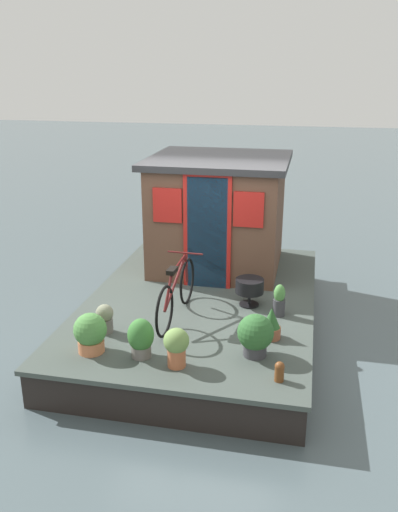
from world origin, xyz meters
The scene contains 13 objects.
ground_plane centered at (0.00, 0.00, 0.00)m, with size 60.00×60.00×0.00m, color #4C5B60.
houseboat_deck centered at (0.00, 0.00, 0.26)m, with size 4.90×3.24×0.52m.
houseboat_cabin centered at (1.34, 0.00, 1.45)m, with size 2.09×2.22×1.84m.
bicycle centered at (-0.77, 0.18, 0.89)m, with size 1.68×0.50×0.79m.
potted_plant_lavender centered at (-1.54, -0.95, 0.79)m, with size 0.43×0.43×0.51m.
potted_plant_thyme centered at (-1.96, -0.12, 0.78)m, with size 0.29×0.29×0.46m.
potted_plant_basil centered at (-1.84, 0.34, 0.76)m, with size 0.31×0.31×0.48m.
potted_plant_succulent centered at (-0.40, -1.15, 0.73)m, with size 0.16×0.16×0.45m.
potted_plant_geranium centered at (-1.85, 0.95, 0.76)m, with size 0.39×0.39×0.49m.
potted_plant_ivy centered at (-1.36, 0.97, 0.72)m, with size 0.22×0.22×0.38m.
potted_plant_sage centered at (-1.07, -1.10, 0.71)m, with size 0.25×0.25×0.41m.
charcoal_grill centered at (-0.16, -0.72, 0.80)m, with size 0.40×0.40×0.40m.
mooring_bollard centered at (-2.02, -1.27, 0.64)m, with size 0.11×0.11×0.23m.
Camera 1 is at (-7.06, -1.46, 3.70)m, focal length 37.49 mm.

